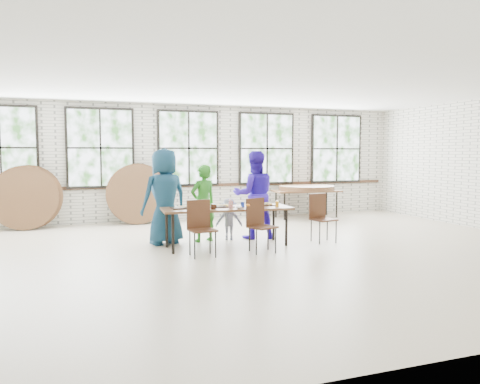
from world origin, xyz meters
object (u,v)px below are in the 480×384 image
at_px(dining_table, 227,210).
at_px(chair_near_right, 259,220).
at_px(chair_near_left, 200,223).
at_px(storage_table, 306,192).

bearing_deg(dining_table, chair_near_right, -52.47).
bearing_deg(chair_near_right, chair_near_left, 156.79).
bearing_deg(storage_table, dining_table, -131.10).
xyz_separation_m(chair_near_left, storage_table, (3.92, 3.65, 0.13)).
xyz_separation_m(dining_table, chair_near_left, (-0.66, -0.56, -0.13)).
height_order(chair_near_left, chair_near_right, same).
distance_m(dining_table, storage_table, 4.49).
distance_m(dining_table, chair_near_right, 0.73).
distance_m(chair_near_left, storage_table, 5.36).
distance_m(dining_table, chair_near_left, 0.87).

